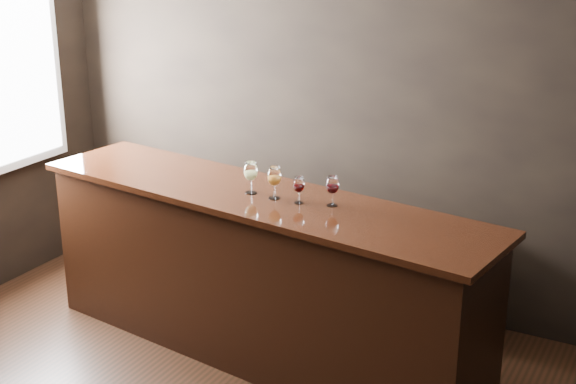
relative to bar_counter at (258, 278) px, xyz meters
The scene contains 8 objects.
room_shell 1.60m from the bar_counter, 99.67° to the right, with size 5.02×4.52×2.81m.
bar_counter is the anchor object (origin of this frame).
bar_top 0.59m from the bar_counter, ahead, with size 3.35×0.78×0.04m, color black.
back_bar_shelf 0.94m from the bar_counter, 91.93° to the left, with size 2.27×0.40×0.82m, color black.
glass_white 0.76m from the bar_counter, behind, with size 0.09×0.09×0.22m.
glass_amber 0.77m from the bar_counter, ahead, with size 0.09×0.09×0.22m.
glass_red_a 0.80m from the bar_counter, ahead, with size 0.07×0.07×0.17m.
glass_red_b 0.91m from the bar_counter, ahead, with size 0.08×0.08×0.20m.
Camera 1 is at (2.48, -3.17, 2.90)m, focal length 50.00 mm.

